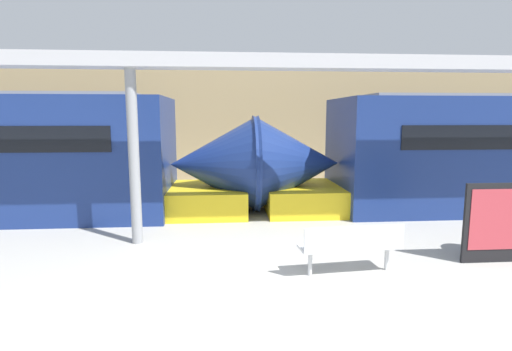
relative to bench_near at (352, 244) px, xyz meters
The scene contains 7 objects.
ground_plane 2.20m from the bench_near, 137.21° to the right, with size 60.00×60.00×0.00m, color #B2AFA8.
station_wall 10.30m from the bench_near, 98.91° to the left, with size 56.00×0.20×5.00m, color tan.
bench_near is the anchor object (origin of this frame).
trash_bin 3.16m from the bench_near, 12.26° to the left, with size 0.62×0.62×0.89m.
poster_board 2.77m from the bench_near, ahead, with size 1.20×0.07×1.45m.
support_column_near 4.55m from the bench_near, 152.98° to the left, with size 0.22×0.22×3.54m, color gray.
canopy_beam 5.40m from the bench_near, 152.98° to the left, with size 28.00×0.60×0.28m, color #B7B7BC.
Camera 1 is at (-0.50, -4.74, 2.61)m, focal length 28.00 mm.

